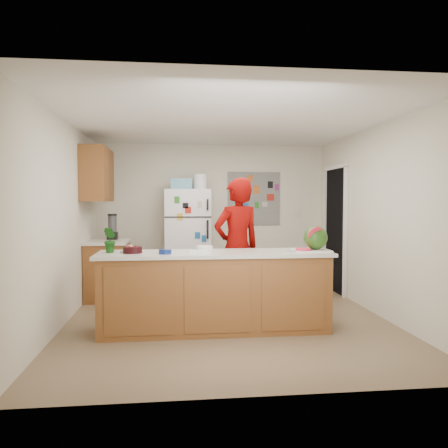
{
  "coord_description": "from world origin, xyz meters",
  "views": [
    {
      "loc": [
        -0.65,
        -5.48,
        1.5
      ],
      "look_at": [
        -0.02,
        0.2,
        1.2
      ],
      "focal_mm": 35.0,
      "sensor_mm": 36.0,
      "label": 1
    }
  ],
  "objects": [
    {
      "name": "paper_towel",
      "position": [
        -0.41,
        -0.54,
        0.93
      ],
      "size": [
        0.19,
        0.17,
        0.02
      ],
      "primitive_type": "cube",
      "rotation": [
        0.0,
        0.0,
        -0.09
      ],
      "color": "silver",
      "rests_on": "peninsula_top"
    },
    {
      "name": "peninsula_base",
      "position": [
        -0.2,
        -0.5,
        0.44
      ],
      "size": [
        2.6,
        0.62,
        0.88
      ],
      "primitive_type": "cube",
      "color": "brown",
      "rests_on": "floor"
    },
    {
      "name": "wall_back",
      "position": [
        0.0,
        2.26,
        1.25
      ],
      "size": [
        4.0,
        0.02,
        2.5
      ],
      "primitive_type": "cube",
      "color": "beige",
      "rests_on": "ground"
    },
    {
      "name": "photo_collage",
      "position": [
        0.75,
        2.24,
        1.55
      ],
      "size": [
        0.95,
        0.01,
        0.95
      ],
      "primitive_type": "cube",
      "color": "slate",
      "rests_on": "wall_back"
    },
    {
      "name": "doorway",
      "position": [
        1.99,
        1.45,
        1.02
      ],
      "size": [
        0.03,
        0.85,
        2.04
      ],
      "primitive_type": "cube",
      "color": "black",
      "rests_on": "ground"
    },
    {
      "name": "wall_right",
      "position": [
        2.01,
        0.0,
        1.25
      ],
      "size": [
        0.02,
        4.5,
        2.5
      ],
      "primitive_type": "cube",
      "color": "beige",
      "rests_on": "ground"
    },
    {
      "name": "plate",
      "position": [
        -1.16,
        -0.45,
        0.93
      ],
      "size": [
        0.27,
        0.27,
        0.02
      ],
      "primitive_type": "cylinder",
      "rotation": [
        0.0,
        0.0,
        -0.22
      ],
      "color": "#B9A68D",
      "rests_on": "peninsula_top"
    },
    {
      "name": "peninsula_top",
      "position": [
        -0.2,
        -0.5,
        0.9
      ],
      "size": [
        2.68,
        0.7,
        0.04
      ],
      "primitive_type": "cube",
      "color": "silver",
      "rests_on": "peninsula_base"
    },
    {
      "name": "cobalt_bowl",
      "position": [
        -0.77,
        -0.63,
        0.95
      ],
      "size": [
        0.19,
        0.19,
        0.05
      ],
      "primitive_type": "cylinder",
      "rotation": [
        0.0,
        0.0,
        0.41
      ],
      "color": "navy",
      "rests_on": "peninsula_top"
    },
    {
      "name": "floor",
      "position": [
        0.0,
        0.0,
        -0.01
      ],
      "size": [
        4.0,
        4.5,
        0.02
      ],
      "primitive_type": "cube",
      "color": "brown",
      "rests_on": "ground"
    },
    {
      "name": "potted_plant",
      "position": [
        -1.39,
        -0.45,
        1.07
      ],
      "size": [
        0.19,
        0.2,
        0.29
      ],
      "primitive_type": "imported",
      "rotation": [
        0.0,
        0.0,
        5.27
      ],
      "color": "#154511",
      "rests_on": "peninsula_top"
    },
    {
      "name": "cutting_board",
      "position": [
        0.94,
        -0.51,
        0.93
      ],
      "size": [
        0.44,
        0.33,
        0.01
      ],
      "primitive_type": "cube",
      "rotation": [
        0.0,
        0.0,
        -0.03
      ],
      "color": "white",
      "rests_on": "peninsula_top"
    },
    {
      "name": "fridge_top_bin",
      "position": [
        -0.55,
        1.88,
        1.79
      ],
      "size": [
        0.35,
        0.28,
        0.18
      ],
      "primitive_type": "cube",
      "color": "#5999B2",
      "rests_on": "refrigerator"
    },
    {
      "name": "upper_cabinets",
      "position": [
        -1.82,
        1.3,
        1.9
      ],
      "size": [
        0.35,
        1.0,
        0.8
      ],
      "primitive_type": "cube",
      "color": "brown",
      "rests_on": "wall_left"
    },
    {
      "name": "ceiling",
      "position": [
        0.0,
        0.0,
        2.51
      ],
      "size": [
        4.0,
        4.5,
        0.02
      ],
      "primitive_type": "cube",
      "color": "white",
      "rests_on": "wall_back"
    },
    {
      "name": "wall_left",
      "position": [
        -2.01,
        0.0,
        1.25
      ],
      "size": [
        0.02,
        4.5,
        2.5
      ],
      "primitive_type": "cube",
      "color": "beige",
      "rests_on": "ground"
    },
    {
      "name": "watermelon_slice",
      "position": [
        0.83,
        -0.56,
        0.94
      ],
      "size": [
        0.18,
        0.18,
        0.02
      ],
      "primitive_type": "cylinder",
      "color": "red",
      "rests_on": "cutting_board"
    },
    {
      "name": "blender_appliance",
      "position": [
        -1.64,
        1.54,
        1.09
      ],
      "size": [
        0.13,
        0.13,
        0.38
      ],
      "primitive_type": "cylinder",
      "color": "black",
      "rests_on": "side_counter_top"
    },
    {
      "name": "keys",
      "position": [
        0.66,
        -0.59,
        0.93
      ],
      "size": [
        0.1,
        0.05,
        0.01
      ],
      "primitive_type": "cube",
      "rotation": [
        0.0,
        0.0,
        -0.12
      ],
      "color": "slate",
      "rests_on": "peninsula_top"
    },
    {
      "name": "person",
      "position": [
        0.14,
        0.06,
        0.9
      ],
      "size": [
        0.77,
        0.65,
        1.8
      ],
      "primitive_type": "imported",
      "rotation": [
        0.0,
        0.0,
        3.54
      ],
      "color": "#670402",
      "rests_on": "floor"
    },
    {
      "name": "white_bowl",
      "position": [
        -0.31,
        -0.4,
        0.95
      ],
      "size": [
        0.2,
        0.2,
        0.06
      ],
      "primitive_type": "cylinder",
      "rotation": [
        0.0,
        0.0,
        0.07
      ],
      "color": "silver",
      "rests_on": "peninsula_top"
    },
    {
      "name": "side_counter_base",
      "position": [
        -1.69,
        1.35,
        0.43
      ],
      "size": [
        0.6,
        0.8,
        0.86
      ],
      "primitive_type": "cube",
      "color": "brown",
      "rests_on": "floor"
    },
    {
      "name": "watermelon",
      "position": [
        1.0,
        -0.49,
        1.07
      ],
      "size": [
        0.28,
        0.28,
        0.28
      ],
      "primitive_type": "sphere",
      "color": "#2F5516",
      "rests_on": "cutting_board"
    },
    {
      "name": "side_counter_top",
      "position": [
        -1.69,
        1.35,
        0.88
      ],
      "size": [
        0.64,
        0.84,
        0.04
      ],
      "primitive_type": "cube",
      "color": "silver",
      "rests_on": "side_counter_base"
    },
    {
      "name": "refrigerator",
      "position": [
        -0.45,
        1.88,
        0.85
      ],
      "size": [
        0.75,
        0.7,
        1.7
      ],
      "primitive_type": "cube",
      "color": "silver",
      "rests_on": "floor"
    },
    {
      "name": "cherry_bowl",
      "position": [
        -1.13,
        -0.51,
        0.96
      ],
      "size": [
        0.26,
        0.26,
        0.07
      ],
      "primitive_type": "cylinder",
      "rotation": [
        0.0,
        0.0,
        0.23
      ],
      "color": "black",
      "rests_on": "peninsula_top"
    }
  ]
}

